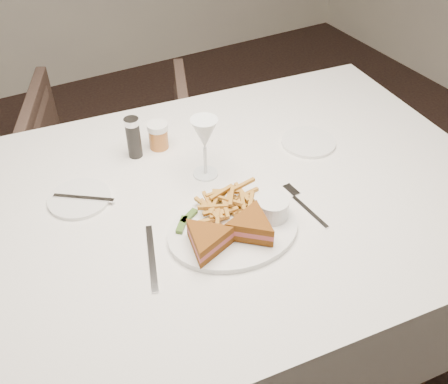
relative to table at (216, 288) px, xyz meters
The scene contains 3 objects.
table is the anchor object (origin of this frame).
chair_far 0.91m from the table, 90.60° to the left, with size 0.66×0.62×0.68m, color #4A362D.
table_setting 0.42m from the table, 106.83° to the right, with size 0.83×0.64×0.18m.
Camera 1 is at (-0.21, -0.65, 1.60)m, focal length 40.00 mm.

